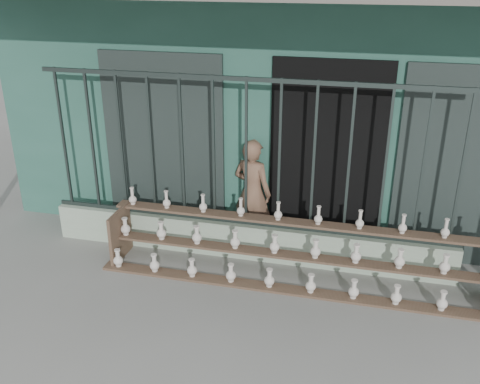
# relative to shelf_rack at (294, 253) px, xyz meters

# --- Properties ---
(ground) EXTENTS (60.00, 60.00, 0.00)m
(ground) POSITION_rel_shelf_rack_xyz_m (-0.66, -0.89, -0.36)
(ground) COLOR slate
(workshop_building) EXTENTS (7.40, 6.60, 3.21)m
(workshop_building) POSITION_rel_shelf_rack_xyz_m (-0.65, 3.34, 1.26)
(workshop_building) COLOR #285648
(workshop_building) RESTS_ON ground
(parapet_wall) EXTENTS (5.00, 0.20, 0.45)m
(parapet_wall) POSITION_rel_shelf_rack_xyz_m (-0.66, 0.41, -0.13)
(parapet_wall) COLOR #9AAE95
(parapet_wall) RESTS_ON ground
(security_fence) EXTENTS (5.00, 0.04, 1.80)m
(security_fence) POSITION_rel_shelf_rack_xyz_m (-0.66, 0.41, 0.99)
(security_fence) COLOR #283330
(security_fence) RESTS_ON parapet_wall
(shelf_rack) EXTENTS (4.50, 0.68, 0.85)m
(shelf_rack) POSITION_rel_shelf_rack_xyz_m (0.00, 0.00, 0.00)
(shelf_rack) COLOR brown
(shelf_rack) RESTS_ON ground
(elderly_woman) EXTENTS (0.59, 0.48, 1.41)m
(elderly_woman) POSITION_rel_shelf_rack_xyz_m (-0.66, 0.80, 0.35)
(elderly_woman) COLOR brown
(elderly_woman) RESTS_ON ground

